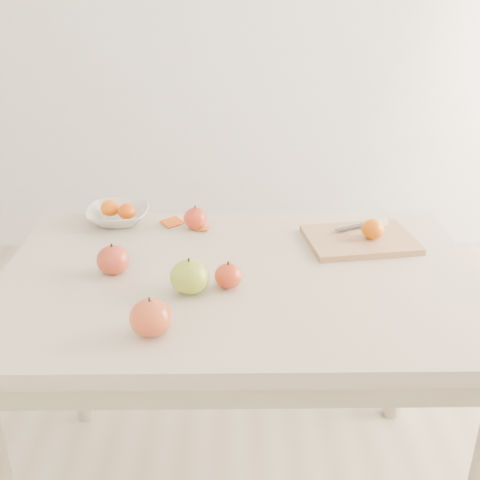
{
  "coord_description": "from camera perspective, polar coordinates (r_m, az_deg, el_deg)",
  "views": [
    {
      "loc": [
        -0.02,
        -1.33,
        1.46
      ],
      "look_at": [
        0.0,
        0.05,
        0.82
      ],
      "focal_mm": 45.0,
      "sensor_mm": 36.0,
      "label": 1
    }
  ],
  "objects": [
    {
      "name": "table",
      "position": [
        1.56,
        0.02,
        -6.43
      ],
      "size": [
        1.2,
        0.8,
        0.75
      ],
      "color": "beige",
      "rests_on": "ground"
    },
    {
      "name": "cutting_board",
      "position": [
        1.7,
        11.31,
        0.03
      ],
      "size": [
        0.32,
        0.25,
        0.02
      ],
      "primitive_type": "cube",
      "rotation": [
        0.0,
        0.0,
        0.15
      ],
      "color": "tan",
      "rests_on": "table"
    },
    {
      "name": "board_tangerine",
      "position": [
        1.68,
        12.47,
        1.01
      ],
      "size": [
        0.06,
        0.06,
        0.05
      ],
      "primitive_type": "ellipsoid",
      "color": "orange",
      "rests_on": "cutting_board"
    },
    {
      "name": "fruit_bowl",
      "position": [
        1.83,
        -11.48,
        2.33
      ],
      "size": [
        0.18,
        0.18,
        0.05
      ],
      "primitive_type": "imported",
      "color": "silver",
      "rests_on": "table"
    },
    {
      "name": "bowl_tangerine_near",
      "position": [
        1.84,
        -12.24,
        2.98
      ],
      "size": [
        0.06,
        0.06,
        0.05
      ],
      "primitive_type": "ellipsoid",
      "color": "orange",
      "rests_on": "fruit_bowl"
    },
    {
      "name": "bowl_tangerine_far",
      "position": [
        1.8,
        -10.67,
        2.69
      ],
      "size": [
        0.05,
        0.05,
        0.05
      ],
      "primitive_type": "ellipsoid",
      "color": "#E46108",
      "rests_on": "fruit_bowl"
    },
    {
      "name": "orange_peel_a",
      "position": [
        1.8,
        -6.44,
        1.56
      ],
      "size": [
        0.07,
        0.07,
        0.01
      ],
      "primitive_type": "cube",
      "rotation": [
        0.21,
        0.0,
        0.74
      ],
      "color": "#C94A0E",
      "rests_on": "table"
    },
    {
      "name": "orange_peel_b",
      "position": [
        1.75,
        -3.66,
        1.05
      ],
      "size": [
        0.05,
        0.05,
        0.01
      ],
      "primitive_type": "cube",
      "rotation": [
        -0.14,
        0.0,
        -0.27
      ],
      "color": "#CF630E",
      "rests_on": "table"
    },
    {
      "name": "paring_knife",
      "position": [
        1.77,
        12.39,
        1.47
      ],
      "size": [
        0.16,
        0.08,
        0.01
      ],
      "color": "white",
      "rests_on": "cutting_board"
    },
    {
      "name": "apple_green",
      "position": [
        1.41,
        -4.81,
        -3.52
      ],
      "size": [
        0.09,
        0.09,
        0.08
      ],
      "primitive_type": "ellipsoid",
      "color": "olive",
      "rests_on": "table"
    },
    {
      "name": "apple_red_d",
      "position": [
        1.53,
        -11.95,
        -1.87
      ],
      "size": [
        0.08,
        0.08,
        0.07
      ],
      "primitive_type": "ellipsoid",
      "color": "maroon",
      "rests_on": "table"
    },
    {
      "name": "apple_red_a",
      "position": [
        1.75,
        -4.26,
        2.07
      ],
      "size": [
        0.07,
        0.07,
        0.06
      ],
      "primitive_type": "ellipsoid",
      "color": "#9D080C",
      "rests_on": "table"
    },
    {
      "name": "apple_red_c",
      "position": [
        1.27,
        -8.48,
        -7.29
      ],
      "size": [
        0.09,
        0.09,
        0.08
      ],
      "primitive_type": "ellipsoid",
      "color": "#A62A17",
      "rests_on": "table"
    },
    {
      "name": "apple_red_e",
      "position": [
        1.43,
        -1.12,
        -3.42
      ],
      "size": [
        0.07,
        0.07,
        0.06
      ],
      "primitive_type": "ellipsoid",
      "color": "maroon",
      "rests_on": "table"
    }
  ]
}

